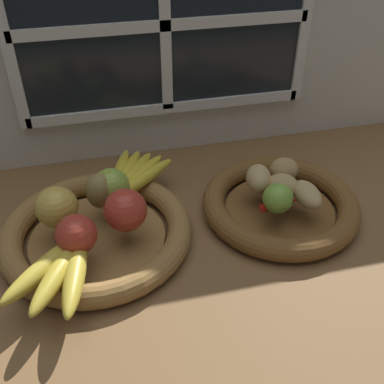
# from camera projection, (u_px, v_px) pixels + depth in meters

# --- Properties ---
(ground_plane) EXTENTS (1.40, 0.90, 0.03)m
(ground_plane) POSITION_uv_depth(u_px,v_px,m) (195.00, 226.00, 0.94)
(ground_plane) COLOR brown
(back_wall) EXTENTS (1.40, 0.05, 0.55)m
(back_wall) POSITION_uv_depth(u_px,v_px,m) (164.00, 37.00, 0.99)
(back_wall) COLOR silver
(back_wall) RESTS_ON ground_plane
(fruit_bowl_left) EXTENTS (0.36, 0.36, 0.04)m
(fruit_bowl_left) POSITION_uv_depth(u_px,v_px,m) (97.00, 233.00, 0.87)
(fruit_bowl_left) COLOR olive
(fruit_bowl_left) RESTS_ON ground_plane
(fruit_bowl_right) EXTENTS (0.32, 0.32, 0.04)m
(fruit_bowl_right) POSITION_uv_depth(u_px,v_px,m) (280.00, 204.00, 0.94)
(fruit_bowl_right) COLOR brown
(fruit_bowl_right) RESTS_ON ground_plane
(apple_golden_left) EXTENTS (0.08, 0.08, 0.08)m
(apple_golden_left) POSITION_uv_depth(u_px,v_px,m) (57.00, 207.00, 0.83)
(apple_golden_left) COLOR gold
(apple_golden_left) RESTS_ON fruit_bowl_left
(apple_green_back) EXTENTS (0.07, 0.07, 0.07)m
(apple_green_back) POSITION_uv_depth(u_px,v_px,m) (111.00, 187.00, 0.89)
(apple_green_back) COLOR #8CAD3D
(apple_green_back) RESTS_ON fruit_bowl_left
(apple_red_right) EXTENTS (0.08, 0.08, 0.08)m
(apple_red_right) POSITION_uv_depth(u_px,v_px,m) (125.00, 210.00, 0.82)
(apple_red_right) COLOR #B73828
(apple_red_right) RESTS_ON fruit_bowl_left
(apple_red_front) EXTENTS (0.07, 0.07, 0.07)m
(apple_red_front) POSITION_uv_depth(u_px,v_px,m) (76.00, 235.00, 0.78)
(apple_red_front) COLOR #B73828
(apple_red_front) RESTS_ON fruit_bowl_left
(pear_brown) EXTENTS (0.08, 0.08, 0.07)m
(pear_brown) POSITION_uv_depth(u_px,v_px,m) (101.00, 191.00, 0.88)
(pear_brown) COLOR olive
(pear_brown) RESTS_ON fruit_bowl_left
(banana_bunch_front) EXTENTS (0.16, 0.20, 0.03)m
(banana_bunch_front) POSITION_uv_depth(u_px,v_px,m) (60.00, 269.00, 0.74)
(banana_bunch_front) COLOR gold
(banana_bunch_front) RESTS_ON fruit_bowl_left
(banana_bunch_back) EXTENTS (0.17, 0.20, 0.03)m
(banana_bunch_back) POSITION_uv_depth(u_px,v_px,m) (131.00, 177.00, 0.95)
(banana_bunch_back) COLOR yellow
(banana_bunch_back) RESTS_ON fruit_bowl_left
(potato_oblong) EXTENTS (0.07, 0.08, 0.05)m
(potato_oblong) POSITION_uv_depth(u_px,v_px,m) (258.00, 179.00, 0.93)
(potato_oblong) COLOR tan
(potato_oblong) RESTS_ON fruit_bowl_right
(potato_back) EXTENTS (0.06, 0.06, 0.05)m
(potato_back) POSITION_uv_depth(u_px,v_px,m) (284.00, 170.00, 0.95)
(potato_back) COLOR #A38451
(potato_back) RESTS_ON fruit_bowl_right
(potato_small) EXTENTS (0.05, 0.08, 0.04)m
(potato_small) POSITION_uv_depth(u_px,v_px,m) (307.00, 195.00, 0.89)
(potato_small) COLOR tan
(potato_small) RESTS_ON fruit_bowl_right
(potato_large) EXTENTS (0.09, 0.09, 0.05)m
(potato_large) POSITION_uv_depth(u_px,v_px,m) (283.00, 186.00, 0.91)
(potato_large) COLOR tan
(potato_large) RESTS_ON fruit_bowl_right
(lime_near) EXTENTS (0.06, 0.06, 0.06)m
(lime_near) POSITION_uv_depth(u_px,v_px,m) (278.00, 198.00, 0.87)
(lime_near) COLOR #7AAD3D
(lime_near) RESTS_ON fruit_bowl_right
(chili_pepper) EXTENTS (0.10, 0.03, 0.02)m
(chili_pepper) POSITION_uv_depth(u_px,v_px,m) (284.00, 203.00, 0.89)
(chili_pepper) COLOR red
(chili_pepper) RESTS_ON fruit_bowl_right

